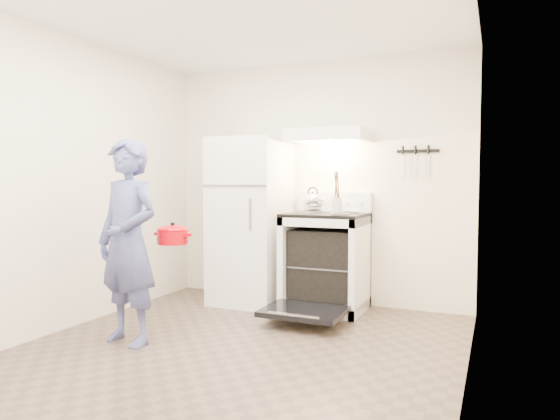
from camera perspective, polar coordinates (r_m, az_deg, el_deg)
The scene contains 15 objects.
floor at distance 3.81m, azimuth -5.55°, elevation -16.00°, with size 3.60×3.60×0.00m, color brown.
back_wall at distance 5.25m, azimuth 4.01°, elevation 3.16°, with size 3.20×0.02×2.50m, color white.
refrigerator at distance 5.17m, azimuth -3.39°, elevation -1.27°, with size 0.70×0.70×1.70m, color white.
stove_body at distance 4.93m, azimuth 5.23°, elevation -6.07°, with size 0.76×0.65×0.92m, color white.
cooktop at distance 4.87m, azimuth 5.26°, elevation -0.55°, with size 0.76×0.65×0.03m, color black.
backsplash at distance 5.14m, azimuth 6.26°, elevation 0.92°, with size 0.76×0.07×0.20m, color white.
oven_door at distance 4.45m, azimuth 2.74°, elevation -11.49°, with size 0.70×0.54×0.04m, color black.
oven_rack at distance 4.93m, azimuth 5.23°, elevation -6.30°, with size 0.60×0.52×0.01m, color slate.
range_hood at distance 4.96m, azimuth 5.58°, elevation 8.48°, with size 0.76×0.50×0.12m, color white.
knife_strip at distance 4.99m, azimuth 15.48°, elevation 6.50°, with size 0.40×0.02×0.03m, color black.
pizza_stone at distance 4.88m, azimuth 5.80°, elevation -6.24°, with size 0.36×0.36×0.02m, color #896345.
tea_kettle at distance 5.12m, azimuth 3.76°, elevation 1.22°, with size 0.21×0.17×0.25m, color silver, non-canonical shape.
utensil_jar at distance 4.57m, azimuth 6.51°, elevation 0.57°, with size 0.09×0.09×0.13m, color silver.
person at distance 4.04m, azimuth -16.99°, elevation -3.49°, with size 0.58×0.38×1.58m, color navy.
dutch_oven at distance 4.14m, azimuth -12.16°, elevation -3.00°, with size 0.32×0.25×0.22m, color #B9000A, non-canonical shape.
Camera 1 is at (1.76, -3.14, 1.25)m, focal length 32.00 mm.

